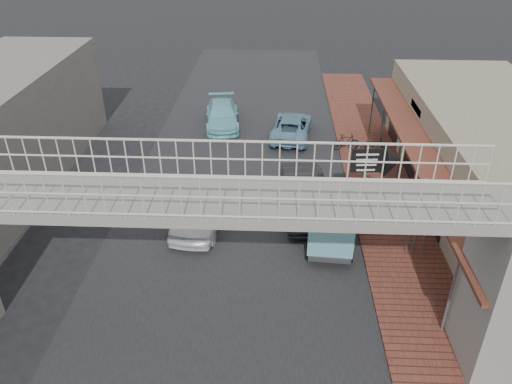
# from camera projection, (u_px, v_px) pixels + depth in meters

# --- Properties ---
(ground) EXTENTS (120.00, 120.00, 0.00)m
(ground) POSITION_uv_depth(u_px,v_px,m) (228.00, 264.00, 18.30)
(ground) COLOR black
(ground) RESTS_ON ground
(road_strip) EXTENTS (10.00, 60.00, 0.01)m
(road_strip) POSITION_uv_depth(u_px,v_px,m) (228.00, 263.00, 18.30)
(road_strip) COLOR black
(road_strip) RESTS_ON ground
(sidewalk) EXTENTS (3.00, 40.00, 0.10)m
(sidewalk) POSITION_uv_depth(u_px,v_px,m) (392.00, 221.00, 20.61)
(sidewalk) COLOR brown
(sidewalk) RESTS_ON ground
(shophouse_row) EXTENTS (7.20, 18.00, 4.00)m
(shophouse_row) POSITION_uv_depth(u_px,v_px,m) (504.00, 170.00, 20.30)
(shophouse_row) COLOR gray
(shophouse_row) RESTS_ON ground
(footbridge) EXTENTS (16.40, 2.40, 6.34)m
(footbridge) POSITION_uv_depth(u_px,v_px,m) (211.00, 264.00, 13.25)
(footbridge) COLOR gray
(footbridge) RESTS_ON ground
(white_hatchback) EXTENTS (2.24, 4.63, 1.52)m
(white_hatchback) POSITION_uv_depth(u_px,v_px,m) (201.00, 207.00, 20.22)
(white_hatchback) COLOR white
(white_hatchback) RESTS_ON ground
(dark_sedan) EXTENTS (1.97, 4.88, 1.58)m
(dark_sedan) POSITION_uv_depth(u_px,v_px,m) (304.00, 195.00, 20.98)
(dark_sedan) COLOR black
(dark_sedan) RESTS_ON ground
(angkot_curb) EXTENTS (2.60, 4.67, 1.24)m
(angkot_curb) POSITION_uv_depth(u_px,v_px,m) (292.00, 126.00, 27.76)
(angkot_curb) COLOR #6798B3
(angkot_curb) RESTS_ON ground
(angkot_far) EXTENTS (2.37, 4.71, 1.31)m
(angkot_far) POSITION_uv_depth(u_px,v_px,m) (222.00, 115.00, 29.14)
(angkot_far) COLOR #80D2DE
(angkot_far) RESTS_ON ground
(angkot_van) EXTENTS (1.97, 3.84, 1.83)m
(angkot_van) POSITION_uv_depth(u_px,v_px,m) (331.00, 215.00, 18.98)
(angkot_van) COLOR black
(angkot_van) RESTS_ON ground
(motorcycle_near) EXTENTS (1.65, 0.58, 0.86)m
(motorcycle_near) POSITION_uv_depth(u_px,v_px,m) (372.00, 144.00, 25.92)
(motorcycle_near) COLOR black
(motorcycle_near) RESTS_ON sidewalk
(motorcycle_far) EXTENTS (1.52, 0.62, 0.89)m
(motorcycle_far) POSITION_uv_depth(u_px,v_px,m) (346.00, 142.00, 26.13)
(motorcycle_far) COLOR black
(motorcycle_far) RESTS_ON sidewalk
(street_clock) EXTENTS (0.78, 0.72, 3.01)m
(street_clock) POSITION_uv_depth(u_px,v_px,m) (425.00, 193.00, 17.58)
(street_clock) COLOR #59595B
(street_clock) RESTS_ON sidewalk
(arrow_sign) EXTENTS (1.99, 1.27, 3.38)m
(arrow_sign) POSITION_uv_depth(u_px,v_px,m) (389.00, 161.00, 19.21)
(arrow_sign) COLOR #59595B
(arrow_sign) RESTS_ON sidewalk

